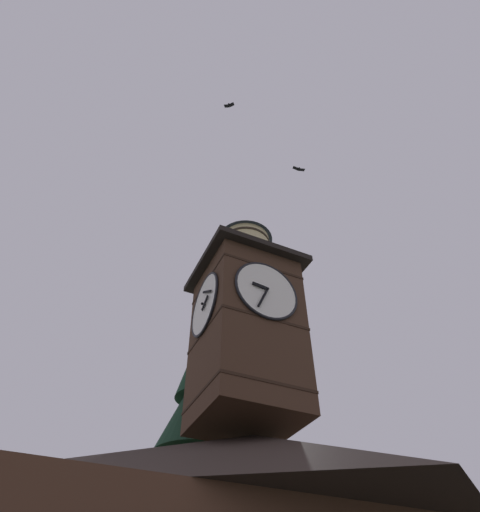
# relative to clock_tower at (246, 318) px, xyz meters

# --- Properties ---
(clock_tower) EXTENTS (3.99, 3.99, 9.46)m
(clock_tower) POSITION_rel_clock_tower_xyz_m (0.00, 0.00, 0.00)
(clock_tower) COLOR #422B1E
(clock_tower) RESTS_ON building_main
(flying_bird_high) EXTENTS (0.71, 0.27, 0.13)m
(flying_bird_high) POSITION_rel_clock_tower_xyz_m (-2.97, 0.78, 10.35)
(flying_bird_high) COLOR black
(flying_bird_low) EXTENTS (0.45, 0.41, 0.12)m
(flying_bird_low) POSITION_rel_clock_tower_xyz_m (2.24, 3.13, 9.21)
(flying_bird_low) COLOR black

